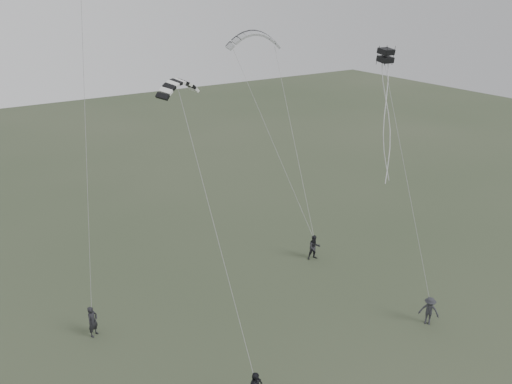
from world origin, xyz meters
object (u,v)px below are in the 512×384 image
flyer_left (93,321)px  flyer_far (429,311)px  kite_pale_large (254,33)px  kite_box (386,55)px  flyer_right (314,247)px  kite_striped (178,82)px

flyer_left → flyer_far: size_ratio=1.06×
kite_pale_large → kite_box: (1.57, -11.34, -0.51)m
flyer_left → flyer_right: bearing=-33.6°
kite_pale_large → kite_box: bearing=-65.4°
kite_pale_large → kite_striped: kite_pale_large is taller
flyer_right → kite_pale_large: (0.50, 8.42, 13.54)m
kite_pale_large → kite_striped: 13.82m
flyer_right → kite_pale_large: kite_pale_large is taller
kite_pale_large → flyer_far: bearing=-72.4°
flyer_left → flyer_far: 18.40m
flyer_left → kite_striped: (5.41, -0.78, 12.35)m
flyer_far → kite_box: bearing=132.5°
flyer_left → kite_pale_large: 22.36m
flyer_left → kite_box: bearing=-43.1°
kite_striped → kite_box: kite_box is taller
flyer_left → kite_box: 21.83m
kite_striped → kite_box: (11.86, -2.19, 0.67)m
flyer_right → flyer_far: 9.15m
kite_striped → kite_pale_large: bearing=16.4°
kite_box → flyer_left: bearing=174.8°
kite_pale_large → kite_box: 11.46m
flyer_left → flyer_right: 15.21m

